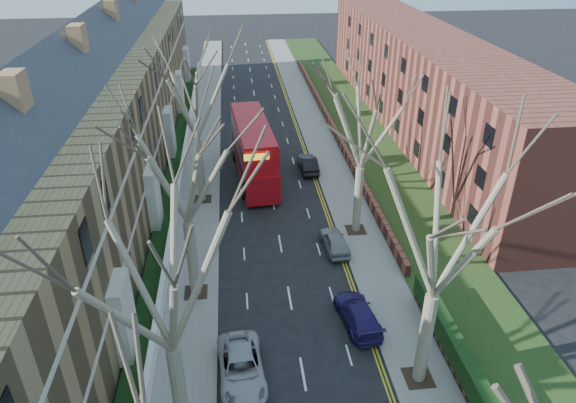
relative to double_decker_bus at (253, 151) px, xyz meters
name	(u,v)px	position (x,y,z in m)	size (l,w,h in m)	color
pavement_left	(204,148)	(-4.72, 7.00, -2.42)	(3.00, 102.00, 0.12)	slate
pavement_right	(321,143)	(7.28, 7.00, -2.42)	(3.00, 102.00, 0.12)	slate
terrace_left	(99,128)	(-12.37, -1.00, 3.05)	(9.70, 78.00, 13.60)	olive
flats_right	(422,81)	(18.74, 11.00, 2.50)	(13.97, 54.00, 10.00)	brown
front_wall_left	(181,179)	(-6.37, -1.00, -1.86)	(0.30, 78.00, 1.00)	white
grass_verge_right	(364,140)	(11.78, 7.00, -2.33)	(6.00, 102.00, 0.06)	#1A3212
tree_left_mid	(160,262)	(-4.42, -26.00, 7.08)	(10.50, 10.50, 14.71)	#6B624C
tree_left_far	(181,157)	(-4.42, -16.00, 6.76)	(10.15, 10.15, 14.22)	#6B624C
tree_left_dist	(192,86)	(-4.42, -4.00, 7.08)	(10.50, 10.50, 14.71)	#6B624C
tree_right_mid	(446,216)	(6.98, -24.00, 7.08)	(10.50, 10.50, 14.71)	#6B624C
tree_right_far	(365,112)	(6.98, -10.00, 6.76)	(10.15, 10.15, 14.22)	#6B624C
double_decker_bus	(253,151)	(0.00, 0.00, 0.00)	(3.71, 12.27, 5.02)	#A00B12
car_left_far	(241,368)	(-1.82, -22.88, -1.80)	(2.24, 4.87, 1.35)	#A4A3A9
car_right_near	(358,314)	(4.87, -19.62, -1.83)	(1.83, 4.49, 1.30)	navy
car_right_mid	(335,241)	(4.98, -12.12, -1.83)	(1.55, 3.84, 1.31)	gray
car_right_far	(308,164)	(4.96, 0.74, -1.79)	(1.45, 4.16, 1.37)	black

